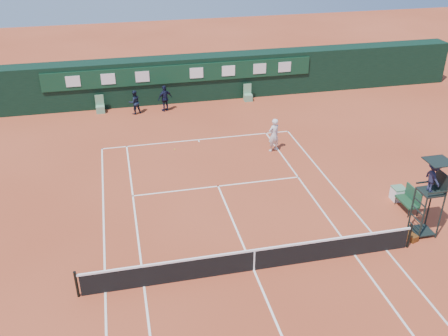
# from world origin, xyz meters

# --- Properties ---
(ground) EXTENTS (90.00, 90.00, 0.00)m
(ground) POSITION_xyz_m (0.00, 0.00, 0.00)
(ground) COLOR #B3482A
(ground) RESTS_ON ground
(court_lines) EXTENTS (11.05, 23.85, 0.01)m
(court_lines) POSITION_xyz_m (0.00, 0.00, 0.01)
(court_lines) COLOR white
(court_lines) RESTS_ON ground
(tennis_net) EXTENTS (12.90, 0.10, 1.10)m
(tennis_net) POSITION_xyz_m (0.00, 0.00, 0.51)
(tennis_net) COLOR black
(tennis_net) RESTS_ON ground
(back_wall) EXTENTS (40.00, 1.65, 3.00)m
(back_wall) POSITION_xyz_m (0.00, 18.74, 1.51)
(back_wall) COLOR black
(back_wall) RESTS_ON ground
(linesman_chair_left) EXTENTS (0.55, 0.50, 1.15)m
(linesman_chair_left) POSITION_xyz_m (-5.50, 17.48, 0.32)
(linesman_chair_left) COLOR #60946D
(linesman_chair_left) RESTS_ON ground
(linesman_chair_right) EXTENTS (0.55, 0.50, 1.15)m
(linesman_chair_right) POSITION_xyz_m (4.50, 17.48, 0.32)
(linesman_chair_right) COLOR #649972
(linesman_chair_right) RESTS_ON ground
(umpire_chair) EXTENTS (0.96, 0.95, 3.42)m
(umpire_chair) POSITION_xyz_m (7.47, 0.71, 2.46)
(umpire_chair) COLOR black
(umpire_chair) RESTS_ON ground
(player_bench) EXTENTS (0.56, 1.20, 1.10)m
(player_bench) POSITION_xyz_m (7.89, 2.47, 0.60)
(player_bench) COLOR #183C23
(player_bench) RESTS_ON ground
(tennis_bag) EXTENTS (0.50, 0.78, 0.27)m
(tennis_bag) POSITION_xyz_m (6.78, 0.52, 0.13)
(tennis_bag) COLOR black
(tennis_bag) RESTS_ON ground
(cooler) EXTENTS (0.57, 0.57, 0.65)m
(cooler) POSITION_xyz_m (7.88, 3.38, 0.33)
(cooler) COLOR white
(cooler) RESTS_ON ground
(tennis_ball) EXTENTS (0.07, 0.07, 0.07)m
(tennis_ball) POSITION_xyz_m (-1.51, 10.87, 0.03)
(tennis_ball) COLOR yellow
(tennis_ball) RESTS_ON ground
(player) EXTENTS (0.82, 0.68, 1.91)m
(player) POSITION_xyz_m (3.81, 9.57, 0.95)
(player) COLOR silver
(player) RESTS_ON ground
(ball_kid_left) EXTENTS (0.93, 0.82, 1.58)m
(ball_kid_left) POSITION_xyz_m (-3.29, 16.77, 0.79)
(ball_kid_left) COLOR black
(ball_kid_left) RESTS_ON ground
(ball_kid_right) EXTENTS (1.10, 0.82, 1.74)m
(ball_kid_right) POSITION_xyz_m (-1.31, 16.83, 0.87)
(ball_kid_right) COLOR black
(ball_kid_right) RESTS_ON ground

